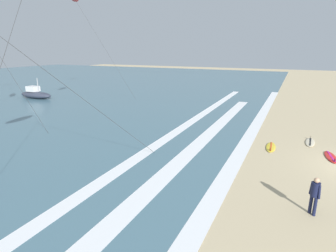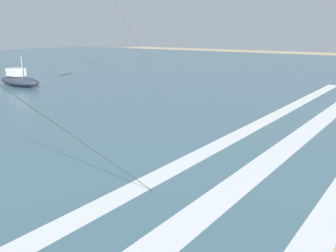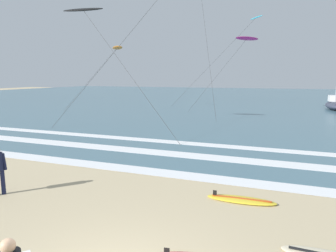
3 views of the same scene
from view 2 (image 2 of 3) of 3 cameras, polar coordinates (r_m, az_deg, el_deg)
wave_foam_shoreline at (r=11.46m, az=23.85°, el=-12.16°), size 56.63×0.90×0.01m
wave_foam_mid_break at (r=11.70m, az=8.71°, el=-10.45°), size 37.75×1.05×0.01m
wave_foam_outer_break at (r=12.54m, az=-2.98°, el=-8.52°), size 55.17×0.85×0.01m
offshore_boat at (r=36.34m, az=-22.02°, el=6.60°), size 1.74×5.21×2.70m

